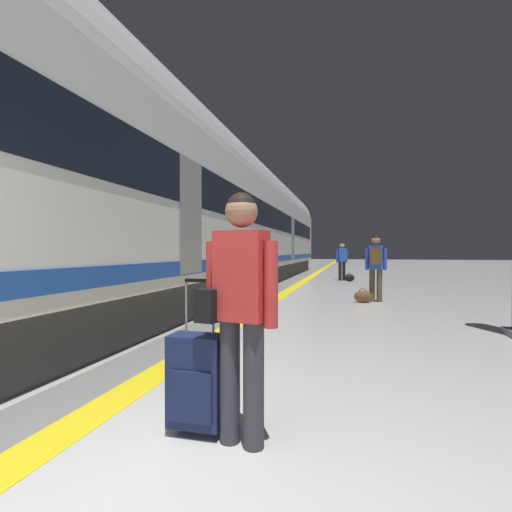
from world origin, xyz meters
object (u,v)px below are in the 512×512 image
Objects in this scene: traveller_foreground at (239,299)px; duffel_bag_mid at (363,296)px; duffel_bag_near at (349,278)px; rolling_suitcase_foreground at (197,380)px; passenger_mid at (376,262)px; high_speed_train at (217,213)px; passenger_near at (342,258)px.

traveller_foreground reaches higher than duffel_bag_mid.
duffel_bag_mid is (0.36, -6.73, 0.00)m from duffel_bag_near.
passenger_mid is (1.66, 7.47, 0.63)m from rolling_suitcase_foreground.
passenger_near is at bearing 55.07° from high_speed_train.
duffel_bag_near is at bearing 93.08° from duffel_bag_mid.
passenger_near is 3.82× the size of duffel_bag_near.
high_speed_train reaches higher than passenger_mid.
rolling_suitcase_foreground is (-0.33, 0.06, -0.59)m from traveller_foreground.
passenger_mid reaches higher than duffel_bag_mid.
high_speed_train reaches higher than rolling_suitcase_foreground.
passenger_mid is at bearing 80.03° from traveller_foreground.
passenger_near is 3.82× the size of duffel_bag_mid.
duffel_bag_near is at bearing 87.38° from traveller_foreground.
passenger_mid reaches higher than traveller_foreground.
duffel_bag_near and duffel_bag_mid have the same top height.
traveller_foreground is at bearing -68.63° from high_speed_train.
high_speed_train is at bearing 111.37° from traveller_foreground.
passenger_near is (0.32, 14.37, 0.01)m from traveller_foreground.
rolling_suitcase_foreground is at bearing -70.39° from high_speed_train.
duffel_bag_mid is at bearing -19.56° from high_speed_train.
high_speed_train is at bearing 160.44° from duffel_bag_mid.
passenger_near reaches higher than rolling_suitcase_foreground.
passenger_near is at bearing 134.53° from duffel_bag_near.
rolling_suitcase_foreground is 2.48× the size of duffel_bag_mid.
traveller_foreground is 0.99× the size of passenger_mid.
duffel_bag_mid is (1.34, 7.26, -0.23)m from rolling_suitcase_foreground.
traveller_foreground is 7.64m from passenger_mid.
high_speed_train is 6.83m from passenger_near.
passenger_mid is (1.00, -6.84, 0.03)m from passenger_near.
duffel_bag_near is 1.00× the size of duffel_bag_mid.
passenger_near is at bearing 87.37° from rolling_suitcase_foreground.
rolling_suitcase_foreground is (3.15, -8.85, -2.13)m from high_speed_train.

